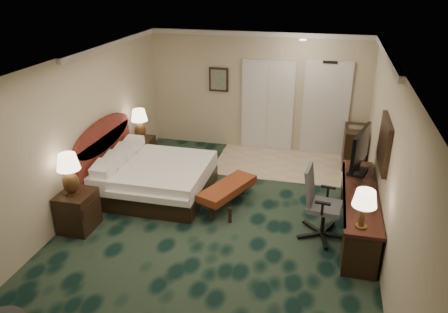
% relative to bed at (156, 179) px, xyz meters
% --- Properties ---
extents(floor, '(5.00, 7.50, 0.00)m').
position_rel_bed_xyz_m(floor, '(1.43, -1.00, -0.31)').
color(floor, black).
rests_on(floor, ground).
extents(ceiling, '(5.00, 7.50, 0.00)m').
position_rel_bed_xyz_m(ceiling, '(1.43, -1.00, 2.39)').
color(ceiling, white).
rests_on(ceiling, wall_back).
extents(wall_back, '(5.00, 0.00, 2.70)m').
position_rel_bed_xyz_m(wall_back, '(1.43, 2.75, 1.04)').
color(wall_back, '#C2B38F').
rests_on(wall_back, ground).
extents(wall_left, '(0.00, 7.50, 2.70)m').
position_rel_bed_xyz_m(wall_left, '(-1.07, -1.00, 1.04)').
color(wall_left, '#C2B38F').
rests_on(wall_left, ground).
extents(wall_right, '(0.00, 7.50, 2.70)m').
position_rel_bed_xyz_m(wall_right, '(3.93, -1.00, 1.04)').
color(wall_right, '#C2B38F').
rests_on(wall_right, ground).
extents(crown_molding, '(5.00, 7.50, 0.10)m').
position_rel_bed_xyz_m(crown_molding, '(1.43, -1.00, 2.34)').
color(crown_molding, silver).
rests_on(crown_molding, wall_back).
extents(tile_patch, '(3.20, 1.70, 0.01)m').
position_rel_bed_xyz_m(tile_patch, '(2.33, 1.90, -0.30)').
color(tile_patch, beige).
rests_on(tile_patch, ground).
extents(headboard, '(0.12, 2.00, 1.40)m').
position_rel_bed_xyz_m(headboard, '(-1.01, 0.00, 0.39)').
color(headboard, '#501712').
rests_on(headboard, ground).
extents(entry_door, '(1.02, 0.06, 2.18)m').
position_rel_bed_xyz_m(entry_door, '(2.98, 2.72, 0.74)').
color(entry_door, silver).
rests_on(entry_door, ground).
extents(closet_doors, '(1.20, 0.06, 2.10)m').
position_rel_bed_xyz_m(closet_doors, '(1.68, 2.71, 0.74)').
color(closet_doors, silver).
rests_on(closet_doors, ground).
extents(wall_art, '(0.45, 0.06, 0.55)m').
position_rel_bed_xyz_m(wall_art, '(0.53, 2.71, 1.29)').
color(wall_art, '#456157').
rests_on(wall_art, wall_back).
extents(wall_mirror, '(0.05, 0.95, 0.75)m').
position_rel_bed_xyz_m(wall_mirror, '(3.89, -0.40, 1.24)').
color(wall_mirror, white).
rests_on(wall_mirror, wall_right).
extents(bed, '(1.94, 1.80, 0.61)m').
position_rel_bed_xyz_m(bed, '(0.00, 0.00, 0.00)').
color(bed, white).
rests_on(bed, ground).
extents(nightstand_near, '(0.52, 0.59, 0.65)m').
position_rel_bed_xyz_m(nightstand_near, '(-0.79, -1.43, 0.02)').
color(nightstand_near, black).
rests_on(nightstand_near, ground).
extents(nightstand_far, '(0.49, 0.56, 0.62)m').
position_rel_bed_xyz_m(nightstand_far, '(-0.80, 1.14, 0.00)').
color(nightstand_far, black).
rests_on(nightstand_far, ground).
extents(lamp_near, '(0.38, 0.38, 0.69)m').
position_rel_bed_xyz_m(lamp_near, '(-0.82, -1.45, 0.69)').
color(lamp_near, '#311B0C').
rests_on(lamp_near, nightstand_near).
extents(lamp_far, '(0.37, 0.37, 0.65)m').
position_rel_bed_xyz_m(lamp_far, '(-0.78, 1.14, 0.63)').
color(lamp_far, '#311B0C').
rests_on(lamp_far, nightstand_far).
extents(bed_bench, '(0.89, 1.33, 0.43)m').
position_rel_bed_xyz_m(bed_bench, '(1.42, -0.15, -0.09)').
color(bed_bench, maroon).
rests_on(bed_bench, ground).
extents(desk, '(0.54, 2.50, 0.72)m').
position_rel_bed_xyz_m(desk, '(3.64, -0.47, 0.05)').
color(desk, black).
rests_on(desk, ground).
extents(tv, '(0.36, 0.99, 0.78)m').
position_rel_bed_xyz_m(tv, '(3.62, 0.26, 0.80)').
color(tv, black).
rests_on(tv, desk).
extents(desk_lamp, '(0.34, 0.34, 0.58)m').
position_rel_bed_xyz_m(desk_lamp, '(3.60, -1.50, 0.70)').
color(desk_lamp, '#311B0C').
rests_on(desk_lamp, desk).
extents(desk_chair, '(0.75, 0.71, 1.16)m').
position_rel_bed_xyz_m(desk_chair, '(3.11, -0.71, 0.28)').
color(desk_chair, '#525258').
rests_on(desk_chair, ground).
extents(minibar, '(0.45, 0.81, 0.86)m').
position_rel_bed_xyz_m(minibar, '(3.66, 2.20, 0.12)').
color(minibar, black).
rests_on(minibar, ground).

